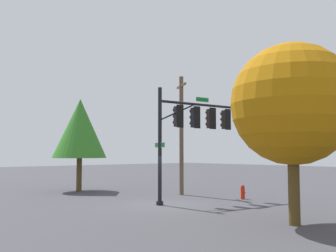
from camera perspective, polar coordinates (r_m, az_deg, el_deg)
ground_plane at (r=19.84m, az=-1.25°, el=-11.80°), size 120.00×120.00×0.00m
signal_pole_assembly at (r=21.01m, az=3.72°, el=0.35°), size 5.36×1.25×6.09m
utility_pole at (r=24.51m, az=2.03°, el=-1.03°), size 0.90×1.67×7.64m
fire_hydrant at (r=22.69m, az=11.18°, el=-9.70°), size 0.33×0.24×0.83m
tree_near at (r=15.07m, az=18.14°, el=3.12°), size 4.62×4.62×6.82m
tree_mid at (r=27.45m, az=-13.11°, el=-0.36°), size 3.76×3.76×6.50m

